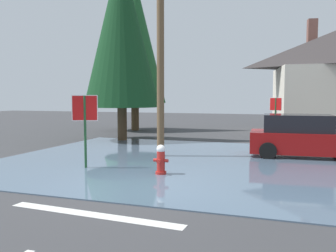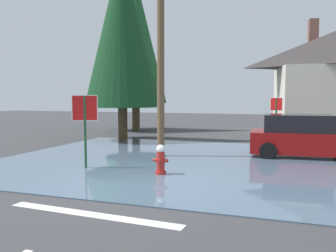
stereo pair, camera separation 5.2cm
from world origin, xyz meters
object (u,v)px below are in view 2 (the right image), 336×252
stop_sign_near (85,116)px  pine_tree_tall_left (122,29)px  fire_hydrant (161,160)px  utility_pole (161,35)px  stop_sign_far (276,111)px  parked_car (304,137)px  pine_tree_mid_left (135,39)px

stop_sign_near → pine_tree_tall_left: 8.54m
fire_hydrant → pine_tree_tall_left: (-4.81, 7.29, 5.37)m
stop_sign_near → utility_pole: (1.51, 2.96, 2.93)m
stop_sign_near → stop_sign_far: size_ratio=1.04×
parked_car → pine_tree_tall_left: pine_tree_tall_left is taller
stop_sign_near → parked_car: bearing=34.5°
stop_sign_far → parked_car: size_ratio=0.54×
stop_sign_far → parked_car: 4.45m
parked_car → utility_pole: bearing=-162.3°
stop_sign_near → utility_pole: 4.42m
fire_hydrant → pine_tree_mid_left: bearing=117.0°
stop_sign_far → parked_car: bearing=-73.9°
pine_tree_tall_left → stop_sign_far: bearing=12.2°
fire_hydrant → utility_pole: utility_pole is taller
utility_pole → parked_car: size_ratio=2.11×
stop_sign_far → fire_hydrant: bearing=-107.9°
pine_tree_mid_left → fire_hydrant: bearing=-63.0°
stop_sign_near → stop_sign_far: 10.41m
parked_car → stop_sign_far: bearing=106.1°
stop_sign_near → parked_car: size_ratio=0.56×
stop_sign_near → stop_sign_far: (5.52, 8.83, -0.11)m
parked_car → pine_tree_tall_left: (-8.92, 2.54, 5.04)m
stop_sign_near → stop_sign_far: bearing=58.0°
stop_sign_near → stop_sign_far: stop_sign_near is taller
utility_pole → stop_sign_far: bearing=55.6°
fire_hydrant → pine_tree_tall_left: pine_tree_tall_left is taller
fire_hydrant → stop_sign_far: (2.89, 8.95, 1.16)m
stop_sign_far → parked_car: stop_sign_far is taller
fire_hydrant → utility_pole: bearing=110.1°
utility_pole → pine_tree_tall_left: (-3.69, 4.20, 1.18)m
fire_hydrant → stop_sign_far: size_ratio=0.40×
fire_hydrant → pine_tree_mid_left: (-6.54, 12.83, 5.75)m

